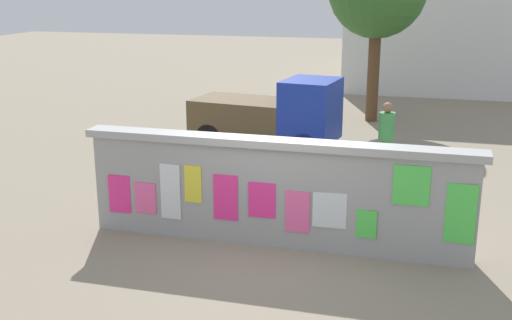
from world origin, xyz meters
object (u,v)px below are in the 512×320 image
(motorcycle, at_px, (390,185))
(person_walking, at_px, (386,131))
(bicycle_far, at_px, (281,176))
(bicycle_near, at_px, (169,188))
(auto_rickshaw_truck, at_px, (272,115))

(motorcycle, relative_size, person_walking, 1.17)
(bicycle_far, xyz_separation_m, person_walking, (1.91, 1.77, 0.62))
(bicycle_near, xyz_separation_m, person_walking, (3.78, 3.08, 0.62))
(auto_rickshaw_truck, distance_m, bicycle_far, 3.34)
(auto_rickshaw_truck, xyz_separation_m, motorcycle, (3.12, -3.48, -0.44))
(motorcycle, relative_size, bicycle_far, 1.14)
(bicycle_near, bearing_deg, person_walking, 39.17)
(bicycle_near, bearing_deg, auto_rickshaw_truck, 78.53)
(bicycle_far, bearing_deg, auto_rickshaw_truck, 106.98)
(auto_rickshaw_truck, height_order, person_walking, auto_rickshaw_truck)
(motorcycle, bearing_deg, bicycle_far, 171.30)
(motorcycle, distance_m, person_walking, 2.18)
(person_walking, bearing_deg, motorcycle, -83.36)
(auto_rickshaw_truck, relative_size, person_walking, 2.33)
(bicycle_far, bearing_deg, bicycle_near, -145.00)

